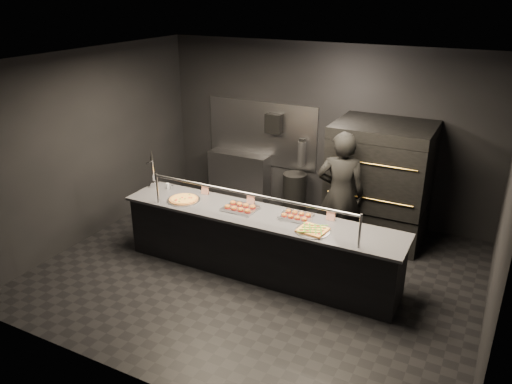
% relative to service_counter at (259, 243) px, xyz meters
% --- Properties ---
extents(room, '(6.04, 6.00, 3.00)m').
position_rel_service_counter_xyz_m(room, '(-0.02, 0.05, 1.03)').
color(room, black).
rests_on(room, ground).
extents(service_counter, '(4.10, 0.78, 1.37)m').
position_rel_service_counter_xyz_m(service_counter, '(0.00, 0.00, 0.00)').
color(service_counter, black).
rests_on(service_counter, ground).
extents(pizza_oven, '(1.50, 1.23, 1.91)m').
position_rel_service_counter_xyz_m(pizza_oven, '(1.20, 1.90, 0.50)').
color(pizza_oven, black).
rests_on(pizza_oven, ground).
extents(prep_shelf, '(1.20, 0.35, 0.90)m').
position_rel_service_counter_xyz_m(prep_shelf, '(-1.60, 2.32, -0.01)').
color(prep_shelf, '#99999E').
rests_on(prep_shelf, ground).
extents(towel_dispenser, '(0.30, 0.20, 0.35)m').
position_rel_service_counter_xyz_m(towel_dispenser, '(-0.90, 2.39, 1.09)').
color(towel_dispenser, black).
rests_on(towel_dispenser, room).
extents(fire_extinguisher, '(0.14, 0.14, 0.51)m').
position_rel_service_counter_xyz_m(fire_extinguisher, '(-0.35, 2.40, 0.60)').
color(fire_extinguisher, '#B2B2B7').
rests_on(fire_extinguisher, room).
extents(beer_tap, '(0.16, 0.22, 0.60)m').
position_rel_service_counter_xyz_m(beer_tap, '(-1.95, 0.18, 0.63)').
color(beer_tap, silver).
rests_on(beer_tap, service_counter).
extents(round_pizza, '(0.49, 0.49, 0.03)m').
position_rel_service_counter_xyz_m(round_pizza, '(-1.21, -0.07, 0.47)').
color(round_pizza, silver).
rests_on(round_pizza, service_counter).
extents(slider_tray_a, '(0.50, 0.39, 0.07)m').
position_rel_service_counter_xyz_m(slider_tray_a, '(-0.31, 0.02, 0.48)').
color(slider_tray_a, silver).
rests_on(slider_tray_a, service_counter).
extents(slider_tray_b, '(0.49, 0.41, 0.07)m').
position_rel_service_counter_xyz_m(slider_tray_b, '(0.50, 0.14, 0.48)').
color(slider_tray_b, silver).
rests_on(slider_tray_b, service_counter).
extents(square_pizza, '(0.45, 0.45, 0.05)m').
position_rel_service_counter_xyz_m(square_pizza, '(0.85, -0.15, 0.47)').
color(square_pizza, silver).
rests_on(square_pizza, service_counter).
extents(condiment_jar, '(0.13, 0.05, 0.09)m').
position_rel_service_counter_xyz_m(condiment_jar, '(-1.67, 0.20, 0.50)').
color(condiment_jar, silver).
rests_on(condiment_jar, service_counter).
extents(tent_cards, '(2.12, 0.04, 0.15)m').
position_rel_service_counter_xyz_m(tent_cards, '(-0.13, 0.28, 0.53)').
color(tent_cards, white).
rests_on(tent_cards, service_counter).
extents(trash_bin, '(0.43, 0.43, 0.71)m').
position_rel_service_counter_xyz_m(trash_bin, '(-0.39, 2.22, -0.11)').
color(trash_bin, black).
rests_on(trash_bin, ground).
extents(worker, '(0.81, 0.63, 1.95)m').
position_rel_service_counter_xyz_m(worker, '(0.82, 1.07, 0.51)').
color(worker, black).
rests_on(worker, ground).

